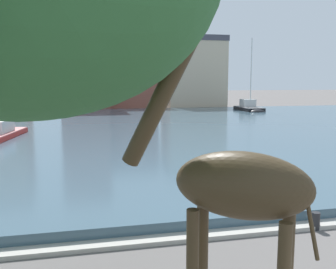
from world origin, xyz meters
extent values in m
cube|color=#3D5666|center=(0.00, 28.72, 0.21)|extent=(80.31, 41.49, 0.41)
cube|color=#ADA89E|center=(0.00, 7.73, 0.06)|extent=(80.31, 0.50, 0.12)
ellipsoid|color=#42331E|center=(-1.98, 3.15, 2.77)|extent=(1.94, 1.66, 0.93)
cylinder|color=#42331E|center=(-2.93, 3.83, 3.93)|extent=(1.19, 0.95, 2.07)
ellipsoid|color=#42331E|center=(-3.35, 4.13, 4.91)|extent=(0.65, 0.58, 0.31)
cone|color=#42331E|center=(-3.40, 4.06, 5.15)|extent=(0.07, 0.07, 0.18)
cone|color=#42331E|center=(-3.31, 4.19, 5.15)|extent=(0.07, 0.07, 0.18)
cylinder|color=#42331E|center=(-1.25, 2.63, 2.39)|extent=(0.24, 0.20, 0.98)
cube|color=black|center=(16.55, 42.99, 0.40)|extent=(2.39, 5.08, 0.79)
ellipsoid|color=black|center=(16.47, 40.61, 0.40)|extent=(2.07, 1.82, 0.75)
cube|color=slate|center=(16.55, 42.99, 0.82)|extent=(2.35, 4.98, 0.06)
cube|color=silver|center=(16.56, 43.37, 1.33)|extent=(1.62, 1.80, 0.95)
cylinder|color=silver|center=(16.54, 42.62, 5.07)|extent=(0.12, 0.12, 8.56)
cylinder|color=silver|center=(16.57, 43.49, 1.69)|extent=(0.14, 1.75, 0.08)
cylinder|color=#232326|center=(2.28, 7.58, 0.25)|extent=(0.24, 0.24, 0.50)
cube|color=tan|center=(-14.09, 52.81, 6.14)|extent=(5.98, 7.45, 12.27)
cube|color=#51281E|center=(-14.09, 52.81, 12.67)|extent=(6.10, 7.60, 0.80)
cube|color=#8E5142|center=(-3.56, 53.67, 6.31)|extent=(6.45, 7.29, 12.61)
cube|color=brown|center=(-3.56, 53.67, 13.01)|extent=(6.58, 7.44, 0.80)
cube|color=#8E5142|center=(3.30, 55.21, 4.67)|extent=(6.94, 5.63, 9.34)
cube|color=#42424C|center=(3.30, 55.21, 9.74)|extent=(7.07, 5.74, 0.80)
cube|color=#C6B293|center=(12.32, 53.77, 4.88)|extent=(8.50, 7.04, 9.76)
cube|color=#42424C|center=(12.32, 53.77, 10.16)|extent=(8.67, 7.18, 0.80)
camera|label=1|loc=(-4.03, -1.44, 4.17)|focal=40.49mm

